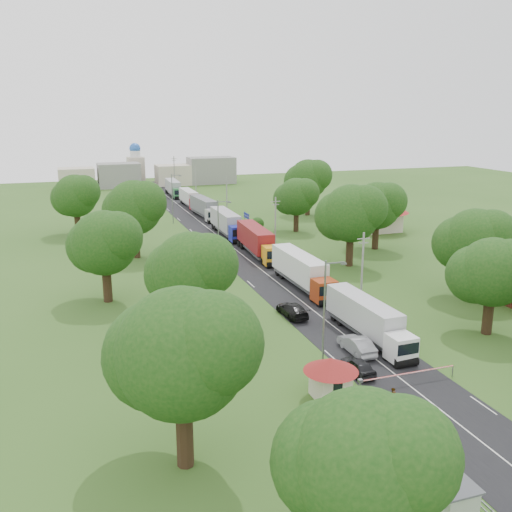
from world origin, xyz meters
name	(u,v)px	position (x,y,z in m)	size (l,w,h in m)	color
ground	(293,295)	(0.00, 0.00, 0.00)	(260.00, 260.00, 0.00)	#31571D
road	(244,257)	(0.00, 20.00, 0.00)	(8.00, 200.00, 0.04)	black
boom_barrier	(394,377)	(-1.36, -25.00, 0.89)	(9.22, 0.35, 1.18)	slate
guard_booth	(331,373)	(-7.20, -25.00, 2.16)	(4.40, 4.40, 3.45)	beige
kiosk	(453,503)	(-7.00, -40.00, 1.23)	(2.30, 2.30, 2.41)	#99A593
guard_rail	(428,464)	(-5.00, -35.00, 0.00)	(0.10, 17.00, 1.70)	slate
info_sign	(247,219)	(5.20, 35.00, 3.00)	(0.12, 3.10, 4.10)	slate
pole_1	(362,270)	(5.50, -7.00, 4.68)	(1.60, 0.24, 9.00)	gray
pole_2	(275,224)	(5.50, 21.00, 4.68)	(1.60, 0.24, 9.00)	gray
pole_3	(227,199)	(5.50, 49.00, 4.68)	(1.60, 0.24, 9.00)	gray
pole_4	(196,182)	(5.50, 77.00, 4.68)	(1.60, 0.24, 9.00)	gray
pole_5	(174,171)	(5.50, 105.00, 4.68)	(1.60, 0.24, 9.00)	gray
lamp_0	(326,310)	(-5.35, -20.00, 5.55)	(2.03, 0.22, 10.00)	slate
lamp_1	(219,231)	(-5.35, 15.00, 5.55)	(2.03, 0.22, 10.00)	slate
lamp_2	(173,196)	(-5.35, 50.00, 5.55)	(2.03, 0.22, 10.00)	slate
tree_2	(492,272)	(13.99, -17.86, 6.60)	(8.00, 8.00, 10.10)	#382616
tree_3	(474,240)	(19.99, -7.84, 7.22)	(8.80, 8.80, 11.07)	#382616
tree_4	(351,213)	(12.99, 10.17, 7.85)	(9.60, 9.60, 12.05)	#382616
tree_5	(377,205)	(21.99, 18.16, 7.22)	(8.80, 8.80, 11.07)	#382616
tree_6	(296,197)	(14.99, 35.14, 6.60)	(8.00, 8.00, 10.10)	#382616
tree_7	(308,179)	(23.99, 50.17, 7.85)	(9.60, 9.60, 12.05)	#382616
tree_8	(362,461)	(-14.01, -41.86, 6.60)	(8.00, 8.00, 10.10)	#382616
tree_9	(181,352)	(-20.01, -29.83, 7.85)	(9.60, 9.60, 12.05)	#382616
tree_10	(191,271)	(-15.01, -9.84, 7.22)	(8.80, 8.80, 11.07)	#382616
tree_11	(104,243)	(-22.01, 5.16, 7.22)	(8.80, 8.80, 11.07)	#382616
tree_12	(134,207)	(-16.01, 25.17, 7.85)	(9.60, 9.60, 12.05)	#382616
tree_13	(75,196)	(-24.01, 45.16, 7.22)	(8.80, 8.80, 11.07)	#382616
house_cream	(380,212)	(30.00, 30.00, 3.64)	(10.08, 10.08, 5.80)	beige
distant_town	(155,174)	(0.68, 110.00, 3.49)	(52.00, 8.00, 8.00)	gray
church	(136,166)	(-4.00, 118.00, 5.39)	(5.00, 5.00, 12.30)	beige
truck_0	(368,319)	(1.71, -15.18, 2.07)	(2.76, 14.10, 3.90)	white
truck_1	(302,271)	(2.19, 2.50, 2.26)	(2.82, 15.34, 4.25)	#9F3312
truck_2	(257,241)	(2.16, 20.20, 2.32)	(3.40, 15.83, 4.37)	#F9A61D
truck_3	(227,223)	(1.78, 36.14, 2.25)	(2.78, 15.29, 4.24)	#1C27A9
truck_4	(205,208)	(2.12, 54.36, 2.14)	(3.30, 14.63, 4.04)	#AEAEAE
truck_5	(189,198)	(2.14, 69.38, 1.99)	(2.38, 13.56, 3.76)	maroon
truck_6	(174,188)	(1.84, 87.57, 2.13)	(2.88, 14.52, 4.02)	#296F39
car_lane_front	(358,366)	(-3.00, -21.87, 0.70)	(1.65, 4.11, 1.40)	black
car_lane_mid	(357,345)	(-1.00, -18.00, 0.82)	(1.73, 4.96, 1.63)	gray
car_lane_rear	(292,310)	(-3.00, -6.88, 0.77)	(2.15, 5.28, 1.53)	black
car_verge_near	(300,264)	(5.50, 10.68, 0.72)	(2.38, 5.17, 1.44)	white
car_verge_far	(261,235)	(6.55, 30.82, 0.72)	(1.71, 4.25, 1.45)	slate
pedestrian_near	(393,399)	(-3.47, -28.30, 0.90)	(0.66, 0.43, 1.80)	gray
pedestrian_booth	(338,382)	(-6.09, -24.14, 0.82)	(0.79, 0.62, 1.63)	gray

